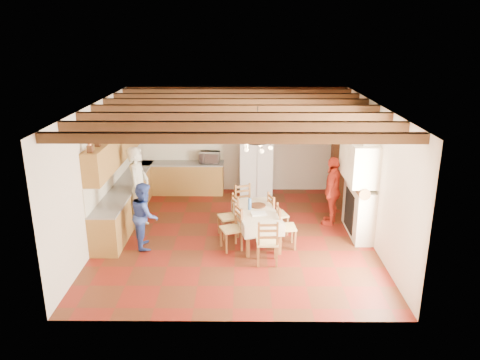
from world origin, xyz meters
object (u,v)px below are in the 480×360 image
refrigerator (257,165)px  microwave (210,157)px  chair_right_near (286,226)px  chair_left_far (228,216)px  person_woman_blue (145,215)px  person_woman_red (332,191)px  chair_end_near (267,241)px  chair_right_far (278,214)px  chair_left_near (231,228)px  chair_end_far (245,205)px  dining_table (256,214)px  person_man (139,188)px  hutch (340,164)px

refrigerator → microwave: (-1.32, 0.21, 0.16)m
chair_right_near → chair_left_far: bearing=60.9°
person_woman_blue → person_woman_red: person_woman_red is taller
refrigerator → chair_right_near: size_ratio=1.85×
chair_end_near → person_woman_blue: (-2.58, 0.77, 0.24)m
chair_end_near → chair_right_far: bearing=-103.0°
chair_left_near → chair_end_near: (0.73, -0.64, 0.00)m
chair_left_far → chair_right_near: (1.25, -0.56, 0.00)m
chair_right_far → chair_end_near: 1.49m
chair_right_near → person_woman_blue: 3.03m
chair_end_far → microwave: microwave is taller
chair_end_near → microwave: microwave is taller
dining_table → person_man: size_ratio=0.90×
person_man → person_woman_blue: 1.13m
refrigerator → person_woman_red: 2.64m
chair_right_far → chair_end_far: size_ratio=1.00×
hutch → chair_left_near: hutch is taller
chair_left_near → chair_end_near: 0.97m
chair_right_far → chair_left_far: bearing=80.8°
chair_end_far → person_woman_red: size_ratio=0.57×
chair_right_near → chair_end_near: (-0.44, -0.74, 0.00)m
chair_right_far → chair_end_far: 0.92m
chair_left_far → chair_right_far: same height
chair_end_near → chair_right_near: bearing=-121.7°
hutch → person_woman_red: bearing=-99.7°
hutch → chair_end_near: size_ratio=2.26×
chair_right_far → microwave: 3.31m
hutch → person_man: bearing=-153.9°
refrigerator → chair_end_far: size_ratio=1.85×
dining_table → person_woman_blue: 2.41m
person_woman_blue → refrigerator: bearing=-49.8°
chair_left_near → chair_left_far: (-0.08, 0.67, 0.00)m
chair_end_near → person_man: bearing=-32.8°
hutch → dining_table: 3.39m
chair_left_far → person_woman_blue: bearing=-93.5°
chair_right_near → person_man: person_man is taller
chair_left_far → chair_end_far: (0.38, 0.68, 0.00)m
hutch → microwave: 3.59m
refrigerator → microwave: refrigerator is taller
person_woman_blue → microwave: 3.66m
chair_end_far → microwave: bearing=94.3°
chair_end_near → refrigerator: bearing=-89.5°
dining_table → chair_end_near: size_ratio=1.84×
refrigerator → chair_left_far: (-0.71, -2.70, -0.41)m
chair_left_far → chair_right_near: same height
refrigerator → dining_table: bearing=-88.9°
chair_right_far → person_woman_blue: person_woman_blue is taller
chair_right_near → person_woman_blue: person_woman_blue is taller
chair_right_near → chair_right_far: size_ratio=1.00×
hutch → microwave: size_ratio=3.88×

